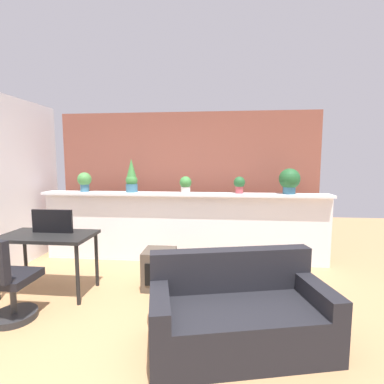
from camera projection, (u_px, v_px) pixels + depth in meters
name	position (u px, v px, depth m)	size (l,w,h in m)	color
ground_plane	(156.00, 335.00, 2.69)	(12.00, 12.00, 0.00)	tan
divider_wall	(183.00, 228.00, 4.61)	(4.60, 0.16, 1.10)	white
plant_shelf	(182.00, 194.00, 4.51)	(4.60, 0.31, 0.04)	white
brick_wall_behind	(187.00, 183.00, 5.12)	(4.60, 0.10, 2.50)	brown
potted_plant_0	(85.00, 181.00, 4.68)	(0.23, 0.23, 0.32)	#386B84
potted_plant_1	(132.00, 177.00, 4.59)	(0.19, 0.19, 0.54)	#386B84
potted_plant_2	(186.00, 184.00, 4.45)	(0.19, 0.19, 0.27)	silver
potted_plant_3	(239.00, 184.00, 4.42)	(0.18, 0.18, 0.26)	#B7474C
potted_plant_4	(289.00, 180.00, 4.35)	(0.32, 0.32, 0.40)	#386B84
desk	(48.00, 241.00, 3.48)	(1.10, 0.60, 0.75)	black
tv_monitor	(52.00, 221.00, 3.53)	(0.52, 0.04, 0.29)	black
office_chair	(7.00, 286.00, 2.86)	(0.49, 0.50, 0.91)	#262628
side_cube_shelf	(159.00, 269.00, 3.67)	(0.40, 0.41, 0.50)	#4C4238
couch	(238.00, 314.00, 2.53)	(1.69, 1.09, 0.80)	black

